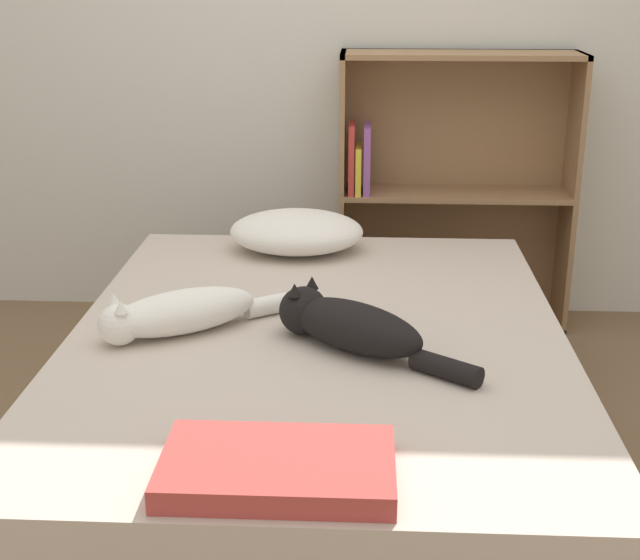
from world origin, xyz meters
name	(u,v)px	position (x,y,z in m)	size (l,w,h in m)	color
ground_plane	(318,475)	(0.00, 0.00, 0.00)	(8.00, 8.00, 0.00)	brown
wall_back	(336,3)	(0.00, 1.37, 1.25)	(8.00, 0.06, 2.50)	silver
bed	(318,407)	(0.00, 0.00, 0.22)	(1.38, 1.84, 0.45)	brown
pillow	(297,232)	(-0.11, 0.71, 0.52)	(0.46, 0.35, 0.14)	white
cat_light	(179,313)	(-0.37, -0.02, 0.51)	(0.55, 0.40, 0.13)	white
cat_dark	(347,325)	(0.08, -0.10, 0.51)	(0.52, 0.41, 0.15)	black
bookshelf	(449,189)	(0.46, 1.25, 0.55)	(0.91, 0.26, 1.08)	#8E6B47
blanket_fold	(278,468)	(-0.04, -0.74, 0.47)	(0.45, 0.27, 0.05)	#B2423D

